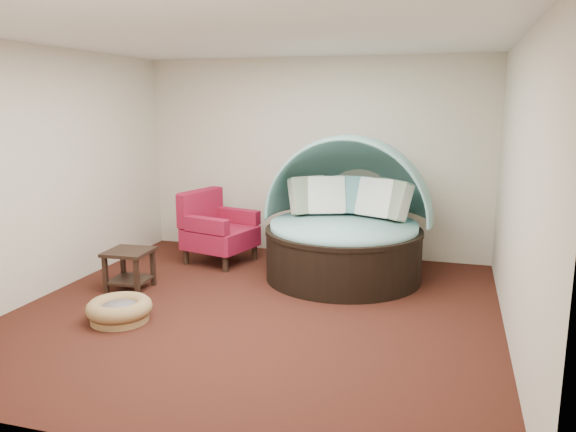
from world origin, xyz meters
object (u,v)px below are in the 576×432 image
(red_armchair, at_px, (216,229))
(side_table, at_px, (129,264))
(pet_basket, at_px, (119,310))
(canopy_daybed, at_px, (346,212))

(red_armchair, height_order, side_table, red_armchair)
(pet_basket, height_order, red_armchair, red_armchair)
(red_armchair, bearing_deg, pet_basket, -77.14)
(canopy_daybed, distance_m, side_table, 2.71)
(canopy_daybed, relative_size, pet_basket, 3.12)
(pet_basket, bearing_deg, red_armchair, 88.31)
(pet_basket, distance_m, red_armchair, 2.33)
(canopy_daybed, height_order, side_table, canopy_daybed)
(canopy_daybed, height_order, pet_basket, canopy_daybed)
(canopy_daybed, bearing_deg, red_armchair, 177.03)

